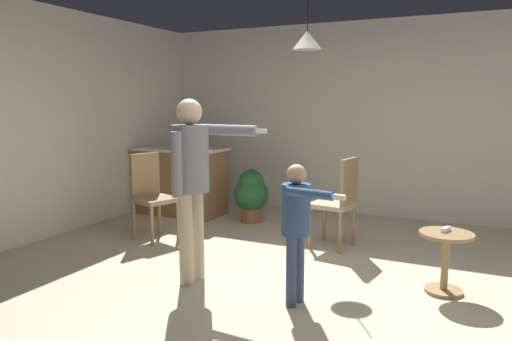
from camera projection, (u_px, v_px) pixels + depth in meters
name	position (u px, v px, depth m)	size (l,w,h in m)	color
ground	(285.00, 293.00, 4.08)	(7.68, 7.68, 0.00)	beige
wall_back	(372.00, 119.00, 6.74)	(6.40, 0.10, 2.70)	silver
wall_left	(13.00, 124.00, 5.25)	(0.10, 6.40, 2.70)	silver
kitchen_counter	(181.00, 181.00, 6.92)	(1.26, 0.66, 0.95)	olive
side_table_by_couch	(445.00, 255.00, 4.03)	(0.44, 0.44, 0.52)	#99754C
person_adult	(192.00, 170.00, 4.18)	(0.81, 0.47, 1.62)	tan
person_child	(297.00, 219.00, 3.74)	(0.56, 0.39, 1.12)	#384260
dining_chair_by_counter	(339.00, 199.00, 5.25)	(0.48, 0.48, 1.00)	#99754C
dining_chair_near_wall	(151.00, 193.00, 5.62)	(0.53, 0.53, 1.00)	#99754C
potted_plant_corner	(251.00, 193.00, 6.44)	(0.46, 0.46, 0.71)	brown
spare_remote_on_table	(446.00, 229.00, 4.04)	(0.04, 0.13, 0.04)	white
ceiling_light_pendant	(307.00, 40.00, 5.20)	(0.32, 0.32, 0.55)	silver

